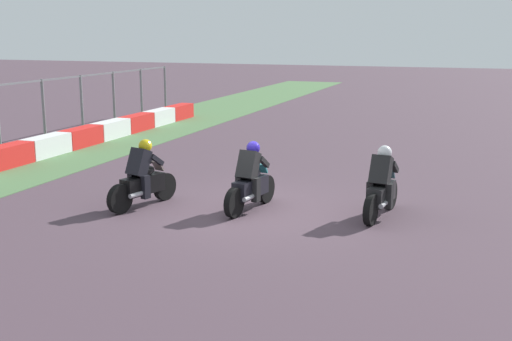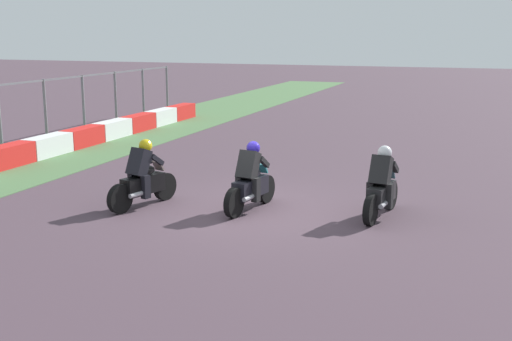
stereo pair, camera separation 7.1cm
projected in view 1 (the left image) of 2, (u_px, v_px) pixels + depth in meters
ground_plane at (255, 210)px, 14.24m from camera, size 120.00×120.00×0.00m
rider_lane_a at (382, 188)px, 13.64m from camera, size 2.04×0.59×1.51m
rider_lane_b at (251, 182)px, 14.16m from camera, size 2.04×0.60×1.51m
rider_lane_c at (143, 179)px, 14.43m from camera, size 2.01×0.68×1.51m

